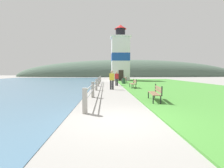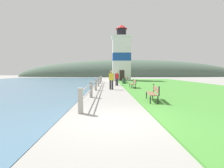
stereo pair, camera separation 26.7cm
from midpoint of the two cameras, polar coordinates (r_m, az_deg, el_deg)
name	(u,v)px [view 2 (the right image)]	position (r m, az deg, el deg)	size (l,w,h in m)	color
ground_plane	(115,120)	(6.11, 2.17, -11.68)	(160.00, 160.00, 0.00)	gray
grass_verge	(176,86)	(20.86, 20.54, -0.75)	(12.00, 40.27, 0.06)	#428433
seawall_railing	(97,82)	(17.84, -4.41, 0.53)	(0.18, 22.00, 1.02)	#A8A399
park_bench_near	(153,92)	(9.86, 14.11, -2.62)	(0.68, 1.90, 0.94)	brown
park_bench_midway	(133,83)	(17.61, 7.37, 0.31)	(0.50, 1.83, 0.94)	brown
park_bench_far	(125,79)	(25.93, 4.55, 1.48)	(0.67, 1.78, 0.94)	brown
lighthouse	(121,56)	(33.89, 3.29, 9.02)	(3.81, 3.81, 10.59)	white
person_strolling	(117,78)	(20.90, 1.96, 1.97)	(0.47, 0.35, 1.70)	#28282D
person_by_railing	(111,79)	(16.37, 0.26, 1.57)	(0.48, 0.33, 1.78)	#28282D
trash_bin	(124,81)	(23.73, 4.29, 0.98)	(0.54, 0.54, 0.84)	#2D5138
distant_hillside	(131,77)	(63.29, 6.24, 2.43)	(80.00, 16.00, 12.00)	#475B4C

